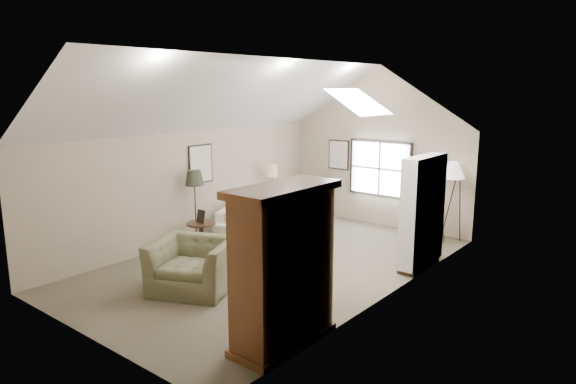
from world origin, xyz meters
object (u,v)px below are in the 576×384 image
Objects in this scene: armoire at (283,267)px; armchair_far at (301,217)px; side_chair at (420,222)px; side_table at (202,237)px; armchair_near at (193,266)px; coffee_table at (293,237)px; sofa at (249,219)px.

armchair_far is (-2.98, 4.26, -0.63)m from armoire.
side_chair is at bearing -148.13° from armchair_far.
side_table is at bearing 152.59° from armoire.
armchair_near is at bearing 168.65° from armoire.
armchair_far is 0.91m from coffee_table.
armchair_far is at bearing 73.71° from armchair_near.
armchair_near is 1.14× the size of side_chair.
armchair_far is (1.09, 0.60, 0.11)m from sofa.
coffee_table is at bearing 129.29° from armchair_far.
armoire reaches higher than side_chair.
armoire is at bearing -81.72° from side_chair.
armchair_near is 1.31× the size of armchair_far.
side_chair is (-0.40, 5.15, -0.50)m from armoire.
side_table is (-1.38, -1.42, 0.07)m from coffee_table.
side_table is at bearing -135.31° from side_chair.
side_table reaches higher than coffee_table.
sofa is (-4.07, 3.66, -0.74)m from armoire.
armoire reaches higher than armchair_near.
side_chair is at bearing 94.39° from armoire.
sofa is 2.36× the size of armchair_far.
coffee_table is at bearing -120.61° from sofa.
armoire is 2.55m from armchair_near.
armchair_far is 2.42m from side_table.
sofa is 1.49m from coffee_table.
side_chair is (2.20, 1.67, 0.36)m from coffee_table.
side_chair is (3.58, 3.09, 0.29)m from side_table.
side_chair is (3.68, 1.49, 0.24)m from sofa.
armchair_near is at bearing -175.91° from sofa.
armoire reaches higher than sofa.
armchair_far is 2.74m from side_chair.
side_chair reaches higher than armchair_near.
side_table is 4.73m from side_chair.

